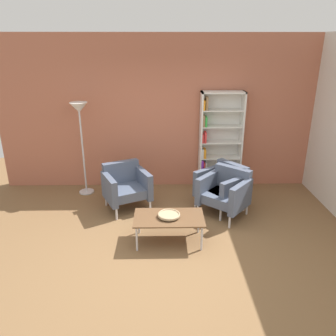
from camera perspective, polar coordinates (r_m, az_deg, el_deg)
The scene contains 9 objects.
ground_plane at distance 4.74m, azimuth 0.16°, elevation -14.49°, with size 8.32×8.32×0.00m, color brown.
brick_back_panel at distance 6.46m, azimuth -0.29°, elevation 9.27°, with size 6.40×0.12×2.90m, color #B2664C.
bookshelf_tall at distance 6.47m, azimuth 8.49°, elevation 4.44°, with size 0.80×0.30×1.90m.
coffee_table_low at distance 4.81m, azimuth 0.16°, elevation -8.69°, with size 1.00×0.56×0.40m.
decorative_bowl at distance 4.78m, azimuth 0.16°, elevation -7.99°, with size 0.32×0.32×0.05m.
armchair_near_window at distance 5.81m, azimuth -7.26°, elevation -2.97°, with size 0.92×0.89×0.78m.
armchair_spare_guest at distance 5.62m, azimuth 9.81°, elevation -3.97°, with size 0.95×0.94×0.78m.
armchair_corner_red at distance 5.82m, azimuth 9.38°, elevation -3.05°, with size 0.94×0.95×0.78m.
floor_lamp_torchiere at distance 6.23m, azimuth -14.83°, elevation 8.15°, with size 0.32×0.32×1.74m.
Camera 1 is at (-0.08, -3.87, 2.73)m, focal length 35.65 mm.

